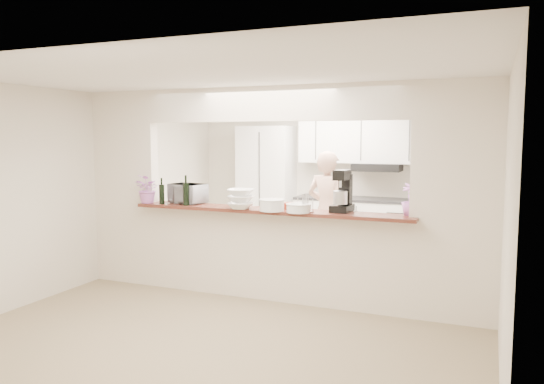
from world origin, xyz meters
The scene contains 19 objects.
floor centered at (0.00, 0.00, 0.00)m, with size 6.00×6.00×0.00m, color gray.
tile_overlay centered at (0.00, 1.55, 0.01)m, with size 5.00×2.90×0.01m, color silver.
partition centered at (0.00, 0.00, 1.48)m, with size 5.00×0.15×2.50m.
bar_counter centered at (0.00, 0.00, 0.58)m, with size 3.40×0.38×1.09m.
kitchen_cabinets centered at (-0.19, 2.72, 0.97)m, with size 3.15×0.62×2.25m.
refrigerator centered at (2.05, 2.65, 0.85)m, with size 0.75×0.70×1.70m, color #B7B7BC.
flower_left centered at (-1.60, -0.15, 1.27)m, with size 0.33×0.28×0.36m, color #DE76C9.
wine_bottle_a centered at (-1.05, -0.15, 1.23)m, with size 0.07×0.07×0.37m.
wine_bottle_b centered at (-1.40, -0.15, 1.22)m, with size 0.07×0.07×0.33m.
toaster_oven centered at (-1.15, 0.05, 1.21)m, with size 0.44×0.30×0.24m, color #B1B1B7.
serving_bowls centered at (-0.30, -0.17, 1.20)m, with size 0.31×0.31×0.23m, color white.
plate_stack_a centered at (0.10, -0.19, 1.16)m, with size 0.29×0.29×0.13m.
plate_stack_b centered at (0.42, -0.19, 1.14)m, with size 0.27×0.27×0.10m.
red_bowl centered at (0.20, 0.08, 1.12)m, with size 0.15×0.15×0.07m, color maroon.
tan_bowl centered at (0.05, -0.03, 1.13)m, with size 0.16×0.16×0.07m, color beige.
utensil_caddy centered at (0.45, -0.15, 1.18)m, with size 0.25×0.19×0.21m.
stand_mixer centered at (0.85, 0.07, 1.30)m, with size 0.22×0.33×0.47m.
flower_right centered at (1.60, 0.05, 1.26)m, with size 0.20×0.20×0.35m, color #BD66BA.
person centered at (0.25, 1.50, 0.86)m, with size 0.63×0.41×1.72m, color tan.
Camera 1 is at (2.37, -5.67, 1.93)m, focal length 35.00 mm.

